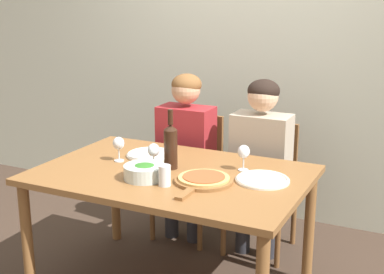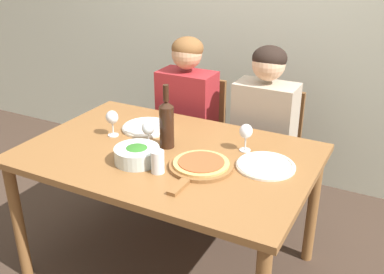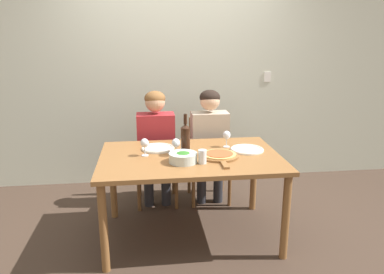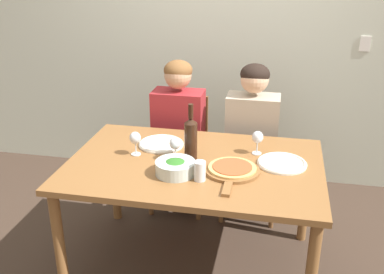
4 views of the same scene
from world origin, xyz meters
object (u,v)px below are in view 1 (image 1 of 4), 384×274
(chair_left, at_px, (192,171))
(wine_bottle, at_px, (171,145))
(dinner_plate_left, at_px, (150,155))
(person_man, at_px, (260,152))
(chair_right, at_px, (264,183))
(pizza_on_board, at_px, (203,180))
(broccoli_bowl, at_px, (145,172))
(person_woman, at_px, (185,142))
(wine_glass_left, at_px, (119,144))
(dinner_plate_right, at_px, (263,180))
(wine_glass_right, at_px, (244,153))
(wine_glass_centre, at_px, (154,151))
(water_tumbler, at_px, (165,175))

(chair_left, height_order, wine_bottle, wine_bottle)
(dinner_plate_left, bearing_deg, person_man, 41.45)
(chair_right, xyz_separation_m, dinner_plate_left, (-0.55, -0.60, 0.29))
(person_man, bearing_deg, chair_left, 168.86)
(chair_left, bearing_deg, pizza_on_board, -60.57)
(broccoli_bowl, height_order, pizza_on_board, broccoli_bowl)
(person_woman, xyz_separation_m, wine_glass_left, (-0.11, -0.66, 0.14))
(chair_left, relative_size, person_man, 0.73)
(dinner_plate_right, relative_size, wine_glass_right, 1.94)
(chair_right, bearing_deg, person_man, -90.00)
(dinner_plate_right, distance_m, wine_glass_right, 0.22)
(person_woman, height_order, wine_bottle, person_woman)
(chair_right, xyz_separation_m, dinner_plate_right, (0.23, -0.73, 0.29))
(dinner_plate_right, distance_m, wine_glass_left, 0.90)
(broccoli_bowl, relative_size, wine_glass_right, 1.52)
(person_man, distance_m, broccoli_bowl, 0.94)
(dinner_plate_left, bearing_deg, broccoli_bowl, -63.70)
(chair_right, distance_m, person_woman, 0.62)
(chair_right, relative_size, wine_glass_centre, 5.80)
(person_man, distance_m, wine_glass_centre, 0.82)
(person_man, distance_m, wine_glass_left, 0.95)
(wine_bottle, height_order, broccoli_bowl, wine_bottle)
(wine_glass_right, bearing_deg, wine_bottle, -159.26)
(chair_left, height_order, water_tumbler, chair_left)
(wine_bottle, relative_size, wine_glass_centre, 2.30)
(wine_glass_right, distance_m, wine_glass_centre, 0.51)
(chair_left, xyz_separation_m, wine_glass_right, (0.62, -0.61, 0.39))
(chair_right, bearing_deg, wine_bottle, -113.20)
(wine_glass_left, xyz_separation_m, wine_glass_centre, (0.26, -0.03, 0.00))
(broccoli_bowl, bearing_deg, wine_glass_right, 40.49)
(person_man, height_order, wine_glass_left, person_man)
(chair_right, xyz_separation_m, pizza_on_board, (-0.05, -0.89, 0.30))
(person_man, bearing_deg, wine_glass_centre, -120.53)
(chair_left, xyz_separation_m, broccoli_bowl, (0.19, -0.98, 0.32))
(wine_bottle, distance_m, water_tumbler, 0.30)
(dinner_plate_left, distance_m, water_tumbler, 0.54)
(person_man, bearing_deg, dinner_plate_left, -138.55)
(person_man, height_order, broccoli_bowl, person_man)
(person_woman, relative_size, dinner_plate_right, 4.10)
(wine_bottle, relative_size, wine_glass_right, 2.30)
(broccoli_bowl, height_order, water_tumbler, water_tumbler)
(wine_glass_centre, bearing_deg, chair_left, 100.42)
(chair_left, xyz_separation_m, chair_right, (0.56, 0.00, 0.00))
(chair_right, distance_m, pizza_on_board, 0.94)
(person_man, bearing_deg, chair_right, 90.00)
(wine_glass_right, bearing_deg, wine_glass_centre, -157.60)
(chair_left, relative_size, pizza_on_board, 1.91)
(chair_right, xyz_separation_m, person_woman, (-0.56, -0.11, 0.25))
(wine_glass_right, bearing_deg, chair_right, 96.34)
(chair_left, height_order, person_woman, person_woman)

